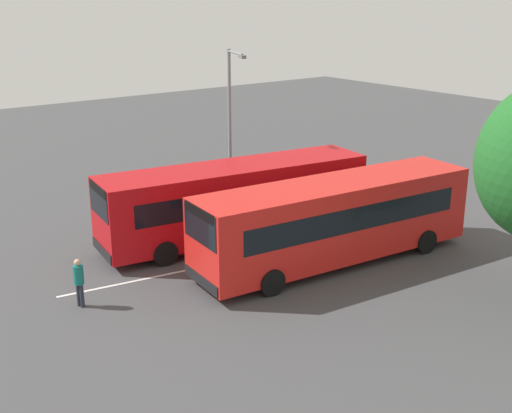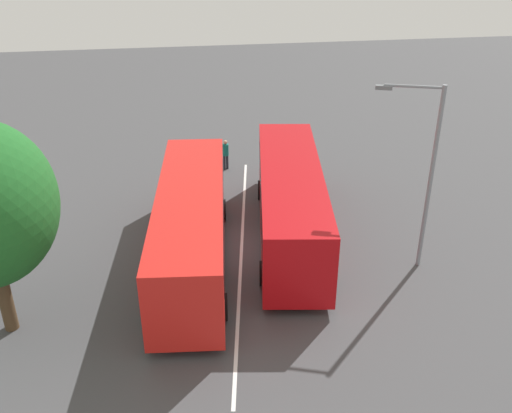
% 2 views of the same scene
% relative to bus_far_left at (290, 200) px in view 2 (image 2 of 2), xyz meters
% --- Properties ---
extents(ground_plane, '(78.59, 78.59, 0.00)m').
position_rel_bus_far_left_xyz_m(ground_plane, '(-0.68, 2.12, -1.67)').
color(ground_plane, '#424244').
extents(bus_far_left, '(11.14, 4.01, 3.04)m').
position_rel_bus_far_left_xyz_m(bus_far_left, '(0.00, 0.00, 0.00)').
color(bus_far_left, '#B70C11').
rests_on(bus_far_left, ground).
extents(bus_center_left, '(11.09, 3.49, 3.04)m').
position_rel_bus_far_left_xyz_m(bus_center_left, '(-1.45, 4.10, 0.00)').
color(bus_center_left, red).
rests_on(bus_center_left, ground).
extents(pedestrian, '(0.40, 0.40, 1.60)m').
position_rel_bus_far_left_xyz_m(pedestrian, '(7.36, 1.88, -0.74)').
color(pedestrian, '#232833').
rests_on(pedestrian, ground).
extents(street_lamp, '(0.90, 2.24, 7.03)m').
position_rel_bus_far_left_xyz_m(street_lamp, '(-2.85, -4.23, 2.40)').
color(street_lamp, gray).
rests_on(street_lamp, ground).
extents(lane_stripe_outer_left, '(16.87, 2.80, 0.01)m').
position_rel_bus_far_left_xyz_m(lane_stripe_outer_left, '(-0.68, 2.12, -1.67)').
color(lane_stripe_outer_left, silver).
rests_on(lane_stripe_outer_left, ground).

